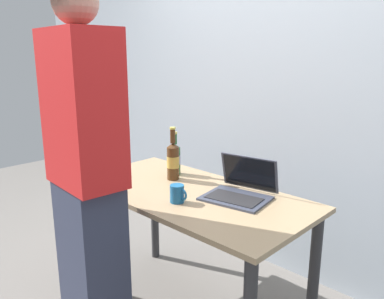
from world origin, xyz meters
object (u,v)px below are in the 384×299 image
Objects in this scene: beer_bottle_brown at (175,158)px; person_figure at (88,183)px; laptop at (240,189)px; coffee_mug at (177,194)px; beer_bottle_amber at (173,160)px.

beer_bottle_brown is 0.15× the size of person_figure.
coffee_mug is at bearing -122.07° from laptop.
coffee_mug is (0.37, -0.33, -0.06)m from beer_bottle_brown.
laptop is 0.35m from coffee_mug.
beer_bottle_amber is (-0.48, -0.05, 0.08)m from laptop.
person_figure is at bearing -74.37° from beer_bottle_brown.
laptop is 1.17× the size of beer_bottle_amber.
person_figure is (0.14, -0.68, 0.05)m from beer_bottle_amber.
beer_bottle_amber reaches higher than coffee_mug.
coffee_mug is at bearing -39.96° from beer_bottle_amber.
person_figure is at bearing -110.19° from coffee_mug.
person_figure reaches higher than laptop.
laptop is 1.39× the size of beer_bottle_brown.
beer_bottle_brown is at bearing 138.00° from coffee_mug.
person_figure is at bearing -78.29° from beer_bottle_amber.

